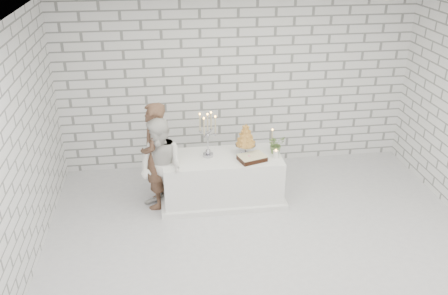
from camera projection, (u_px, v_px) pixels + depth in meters
ground at (265, 244)px, 6.54m from camera, size 6.00×5.00×0.01m
ceiling at (275, 22)px, 5.24m from camera, size 6.00×5.00×0.01m
wall_back at (237, 83)px, 8.12m from camera, size 6.00×0.01×3.00m
wall_front at (340, 284)px, 3.66m from camera, size 6.00×0.01×3.00m
wall_left at (15, 160)px, 5.53m from camera, size 0.01×5.00×3.00m
cake_table at (222, 178)px, 7.43m from camera, size 1.80×0.80×0.75m
groom at (155, 156)px, 7.10m from camera, size 0.45×0.64×1.67m
bride at (161, 167)px, 6.97m from camera, size 0.91×0.91×1.49m
candelabra at (208, 135)px, 7.13m from camera, size 0.35×0.35×0.70m
croquembouche at (246, 139)px, 7.26m from camera, size 0.39×0.39×0.50m
chocolate_cake at (252, 158)px, 7.14m from camera, size 0.45×0.38×0.08m
pillar_candle at (276, 154)px, 7.21m from camera, size 0.09×0.09×0.12m
extra_taper at (272, 140)px, 7.45m from camera, size 0.06×0.06×0.32m
flowers at (276, 144)px, 7.33m from camera, size 0.32×0.30×0.30m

